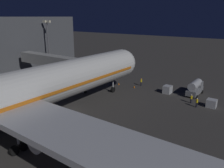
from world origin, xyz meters
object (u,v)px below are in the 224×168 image
object	(u,v)px
baggage_container_spare	(167,89)
ground_crew_under_port_wing	(141,82)
traffic_cone_nose_port	(134,87)
ground_crew_by_belt_loader	(191,98)
apron_floodlight_mast	(48,43)
ground_crew_near_nose_gear	(197,102)
baggage_container_near_belt	(212,103)
traffic_cone_nose_starboard	(119,84)
jet_bridge	(59,62)
fuel_tanker	(195,87)

from	to	relation	value
baggage_container_spare	ground_crew_under_port_wing	world-z (taller)	ground_crew_under_port_wing
traffic_cone_nose_port	ground_crew_by_belt_loader	bearing A→B (deg)	171.67
apron_floodlight_mast	baggage_container_spare	world-z (taller)	apron_floodlight_mast
ground_crew_near_nose_gear	ground_crew_under_port_wing	world-z (taller)	ground_crew_under_port_wing
traffic_cone_nose_port	baggage_container_near_belt	bearing A→B (deg)	173.94
ground_crew_by_belt_loader	traffic_cone_nose_starboard	world-z (taller)	ground_crew_by_belt_loader
ground_crew_near_nose_gear	apron_floodlight_mast	bearing A→B (deg)	-2.17
baggage_container_near_belt	ground_crew_under_port_wing	size ratio (longest dim) A/B	0.90
baggage_container_near_belt	traffic_cone_nose_port	size ratio (longest dim) A/B	3.08
apron_floodlight_mast	ground_crew_under_port_wing	xyz separation A→B (m)	(-28.19, -4.25, -7.86)
baggage_container_near_belt	ground_crew_near_nose_gear	size ratio (longest dim) A/B	0.92
jet_bridge	baggage_container_near_belt	size ratio (longest dim) A/B	13.70
ground_crew_under_port_wing	traffic_cone_nose_port	distance (m)	2.55
fuel_tanker	ground_crew_under_port_wing	bearing A→B (deg)	4.86
ground_crew_near_nose_gear	ground_crew_by_belt_loader	xyz separation A→B (m)	(1.47, -1.48, -0.03)
ground_crew_by_belt_loader	ground_crew_under_port_wing	xyz separation A→B (m)	(13.37, -4.41, 0.07)
traffic_cone_nose_port	apron_floodlight_mast	bearing A→B (deg)	3.87
apron_floodlight_mast	jet_bridge	bearing A→B (deg)	149.52
ground_crew_by_belt_loader	traffic_cone_nose_starboard	bearing A→B (deg)	-6.34
jet_bridge	ground_crew_under_port_wing	world-z (taller)	jet_bridge
jet_bridge	baggage_container_near_belt	world-z (taller)	jet_bridge
ground_crew_near_nose_gear	ground_crew_by_belt_loader	world-z (taller)	ground_crew_near_nose_gear
apron_floodlight_mast	ground_crew_by_belt_loader	size ratio (longest dim) A/B	8.47
ground_crew_under_port_wing	traffic_cone_nose_starboard	size ratio (longest dim) A/B	3.44
ground_crew_under_port_wing	baggage_container_spare	bearing A→B (deg)	168.59
apron_floodlight_mast	baggage_container_near_belt	size ratio (longest dim) A/B	8.88
baggage_container_near_belt	baggage_container_spare	bearing A→B (deg)	-15.85
jet_bridge	baggage_container_spare	world-z (taller)	jet_bridge
apron_floodlight_mast	ground_crew_near_nose_gear	distance (m)	43.77
ground_crew_by_belt_loader	baggage_container_spare	bearing A→B (deg)	-25.86
baggage_container_near_belt	traffic_cone_nose_starboard	xyz separation A→B (m)	(21.93, -1.86, -0.48)
traffic_cone_nose_starboard	ground_crew_near_nose_gear	bearing A→B (deg)	169.93
ground_crew_near_nose_gear	baggage_container_spare	bearing A→B (deg)	-30.38
baggage_container_near_belt	ground_crew_near_nose_gear	world-z (taller)	ground_crew_near_nose_gear
baggage_container_spare	ground_crew_near_nose_gear	bearing A→B (deg)	149.62
jet_bridge	fuel_tanker	xyz separation A→B (m)	(-27.49, -13.03, -4.36)
jet_bridge	apron_floodlight_mast	distance (m)	15.50
jet_bridge	baggage_container_near_belt	distance (m)	33.44
baggage_container_spare	ground_crew_by_belt_loader	world-z (taller)	ground_crew_by_belt_loader
fuel_tanker	ground_crew_near_nose_gear	xyz separation A→B (m)	(-2.42, 6.94, -0.63)
ground_crew_near_nose_gear	fuel_tanker	bearing A→B (deg)	-70.78
fuel_tanker	ground_crew_near_nose_gear	distance (m)	7.38
traffic_cone_nose_port	traffic_cone_nose_starboard	xyz separation A→B (m)	(4.40, 0.00, 0.00)
apron_floodlight_mast	ground_crew_under_port_wing	distance (m)	29.57
baggage_container_near_belt	ground_crew_by_belt_loader	bearing A→B (deg)	2.63
baggage_container_near_belt	apron_floodlight_mast	bearing A→B (deg)	0.02
ground_crew_by_belt_loader	baggage_container_near_belt	bearing A→B (deg)	-177.37
ground_crew_by_belt_loader	traffic_cone_nose_starboard	size ratio (longest dim) A/B	3.23
fuel_tanker	traffic_cone_nose_port	bearing A→B (deg)	14.90
fuel_tanker	ground_crew_by_belt_loader	distance (m)	5.58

